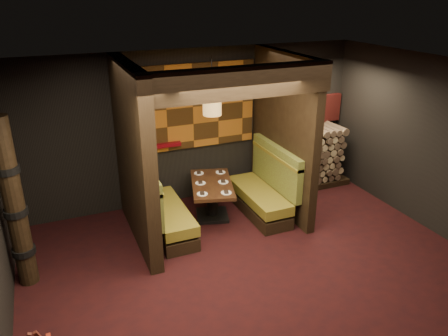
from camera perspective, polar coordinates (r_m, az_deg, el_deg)
floor at (r=6.50m, az=4.59°, el=-13.61°), size 6.50×5.50×0.02m
ceiling at (r=5.34m, az=5.56°, el=12.10°), size 6.50×5.50×0.02m
wall_back at (r=8.15m, az=-4.02°, el=5.42°), size 6.50×0.02×2.85m
wall_front at (r=3.93m, az=24.92°, el=-17.48°), size 6.50×0.02×2.85m
wall_right at (r=7.77m, az=26.88°, el=2.08°), size 0.02×5.50×2.85m
partition_left at (r=6.81m, az=-11.69°, el=1.48°), size 0.20×2.20×2.85m
partition_right at (r=7.76m, az=7.74°, el=4.36°), size 0.15×2.10×2.85m
header_beam at (r=5.99m, az=2.05°, el=11.08°), size 2.85×0.18×0.44m
tapa_back_panel at (r=7.99m, az=-4.15°, el=8.01°), size 2.40×0.06×1.55m
tapa_side_panel at (r=6.86m, az=-11.29°, el=5.42°), size 0.04×1.85×1.45m
lacquer_shelf at (r=7.97m, az=-7.79°, el=2.99°), size 0.60×0.12×0.07m
booth_bench_left at (r=7.31m, az=-8.08°, el=-5.60°), size 0.68×1.60×1.14m
booth_bench_right at (r=7.93m, az=5.23°, el=-3.11°), size 0.68×1.60×1.14m
dining_table at (r=7.70m, az=-1.57°, el=-3.52°), size 1.02×1.41×0.67m
place_settings at (r=7.59m, az=-1.59°, el=-1.88°), size 0.81×1.13×0.03m
pendant_lamp at (r=7.07m, az=-1.57°, el=8.71°), size 0.30×0.30×0.95m
totem_column at (r=6.32m, az=-25.68°, el=-4.47°), size 0.31×0.31×2.40m
firewood_stack at (r=9.05m, az=10.81°, el=1.37°), size 1.73×0.70×1.22m
mosaic_header at (r=9.03m, az=10.07°, el=7.35°), size 1.83×0.10×0.56m
bay_front_post at (r=8.01m, az=7.36°, el=4.98°), size 0.08×0.08×2.85m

